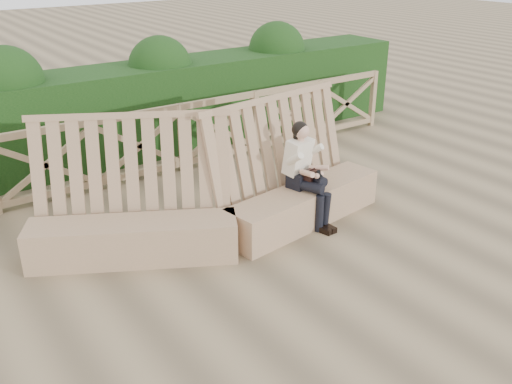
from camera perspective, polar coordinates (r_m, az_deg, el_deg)
ground at (r=6.38m, az=2.11°, el=-8.61°), size 60.00×60.00×0.00m
bench at (r=7.05m, az=-3.46°, el=-1.53°), size 4.62×1.82×1.62m
woman at (r=7.32m, az=4.94°, el=2.30°), size 0.43×0.80×1.36m
guardrail at (r=8.91m, az=-11.53°, el=4.56°), size 10.10×0.09×1.10m
hedge at (r=9.92m, az=-14.50°, el=7.44°), size 12.00×1.20×1.50m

